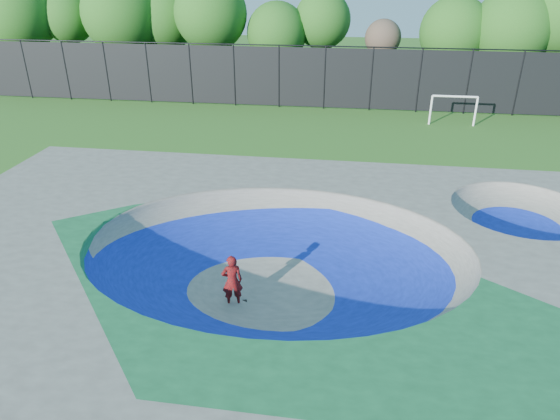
# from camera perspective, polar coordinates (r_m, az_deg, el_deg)

# --- Properties ---
(ground) EXTENTS (120.00, 120.00, 0.00)m
(ground) POSITION_cam_1_polar(r_m,az_deg,el_deg) (14.77, -0.44, -8.99)
(ground) COLOR #2B5F1A
(ground) RESTS_ON ground
(skate_deck) EXTENTS (22.00, 14.00, 1.50)m
(skate_deck) POSITION_cam_1_polar(r_m,az_deg,el_deg) (14.36, -0.45, -6.53)
(skate_deck) COLOR gray
(skate_deck) RESTS_ON ground
(skater) EXTENTS (0.67, 0.55, 1.57)m
(skater) POSITION_cam_1_polar(r_m,az_deg,el_deg) (13.77, -5.50, -8.07)
(skater) COLOR #B50F0E
(skater) RESTS_ON ground
(skateboard) EXTENTS (0.81, 0.44, 0.05)m
(skateboard) POSITION_cam_1_polar(r_m,az_deg,el_deg) (14.20, -5.37, -10.62)
(skateboard) COLOR black
(skateboard) RESTS_ON ground
(soccer_goal) EXTENTS (2.68, 0.12, 1.77)m
(soccer_goal) POSITION_cam_1_polar(r_m,az_deg,el_deg) (31.61, 19.26, 11.29)
(soccer_goal) COLOR white
(soccer_goal) RESTS_ON ground
(fence) EXTENTS (48.09, 0.09, 4.04)m
(fence) POSITION_cam_1_polar(r_m,az_deg,el_deg) (33.63, 5.13, 14.94)
(fence) COLOR black
(fence) RESTS_ON ground
(treeline) EXTENTS (52.00, 6.96, 8.65)m
(treeline) POSITION_cam_1_polar(r_m,az_deg,el_deg) (38.24, 4.82, 20.78)
(treeline) COLOR #4B3A25
(treeline) RESTS_ON ground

